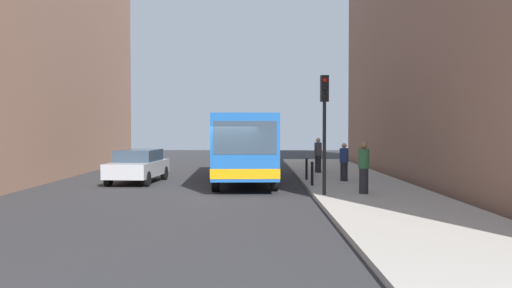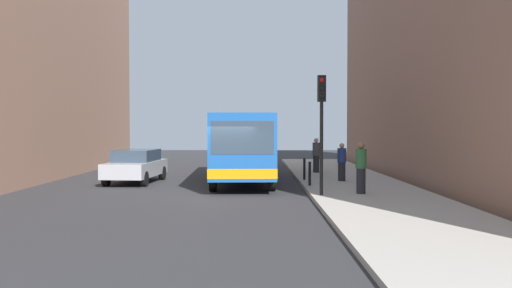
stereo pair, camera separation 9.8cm
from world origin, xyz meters
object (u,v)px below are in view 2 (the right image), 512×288
(pedestrian_mid_sidewalk, at_px, (344,162))
(bus, at_px, (244,144))
(car_beside_bus, at_px, (138,165))
(bollard_mid, at_px, (307,169))
(pedestrian_near_signal, at_px, (363,168))
(car_behind_bus, at_px, (248,154))
(pedestrian_far_sidewalk, at_px, (318,155))
(traffic_light, at_px, (324,112))
(bollard_near, at_px, (312,174))

(pedestrian_mid_sidewalk, bearing_deg, bus, -152.22)
(bus, xyz_separation_m, car_beside_bus, (-4.73, -0.73, -0.94))
(bus, distance_m, bollard_mid, 3.12)
(pedestrian_near_signal, bearing_deg, bus, -79.62)
(car_behind_bus, xyz_separation_m, pedestrian_far_sidewalk, (3.76, -6.43, 0.26))
(traffic_light, relative_size, pedestrian_near_signal, 2.27)
(pedestrian_far_sidewalk, bearing_deg, traffic_light, 129.98)
(car_beside_bus, distance_m, bollard_near, 7.94)
(pedestrian_near_signal, bearing_deg, car_behind_bus, -99.67)
(car_behind_bus, distance_m, bollard_mid, 10.74)
(bollard_near, height_order, pedestrian_near_signal, pedestrian_near_signal)
(bollard_mid, distance_m, pedestrian_near_signal, 5.37)
(car_beside_bus, xyz_separation_m, pedestrian_mid_sidewalk, (9.09, -0.70, 0.18))
(pedestrian_near_signal, bearing_deg, traffic_light, -12.03)
(car_behind_bus, height_order, bollard_near, car_behind_bus)
(bollard_mid, bearing_deg, pedestrian_near_signal, -73.44)
(traffic_light, height_order, pedestrian_far_sidewalk, traffic_light)
(bollard_near, bearing_deg, pedestrian_mid_sidewalk, 49.82)
(car_beside_bus, height_order, bollard_mid, car_beside_bus)
(car_beside_bus, bearing_deg, car_behind_bus, -110.26)
(car_behind_bus, bearing_deg, traffic_light, 98.76)
(bollard_mid, bearing_deg, car_behind_bus, 105.12)
(traffic_light, xyz_separation_m, pedestrian_near_signal, (1.43, 0.34, -1.95))
(pedestrian_near_signal, height_order, pedestrian_far_sidewalk, pedestrian_near_signal)
(pedestrian_near_signal, bearing_deg, bollard_mid, -98.71)
(bus, height_order, car_beside_bus, bus)
(bollard_near, bearing_deg, car_behind_bus, 102.36)
(car_beside_bus, distance_m, car_behind_bus, 11.25)
(car_beside_bus, relative_size, car_behind_bus, 1.02)
(bus, height_order, bollard_mid, bus)
(car_beside_bus, relative_size, bollard_mid, 4.77)
(traffic_light, bearing_deg, pedestrian_near_signal, 13.24)
(pedestrian_mid_sidewalk, bearing_deg, car_behind_bus, 157.80)
(car_beside_bus, bearing_deg, pedestrian_mid_sidewalk, -179.89)
(bus, distance_m, bollard_near, 4.46)
(traffic_light, bearing_deg, car_behind_bus, 100.38)
(bollard_near, relative_size, pedestrian_mid_sidewalk, 0.58)
(car_beside_bus, xyz_separation_m, bollard_near, (7.51, -2.56, -0.16))
(car_behind_bus, height_order, traffic_light, traffic_light)
(bollard_near, distance_m, pedestrian_far_sidewalk, 6.43)
(bus, bearing_deg, bollard_near, 128.65)
(car_beside_bus, xyz_separation_m, traffic_light, (7.61, -5.62, 2.22))
(traffic_light, relative_size, bollard_mid, 4.32)
(pedestrian_mid_sidewalk, height_order, pedestrian_far_sidewalk, pedestrian_far_sidewalk)
(bus, bearing_deg, car_beside_bus, 7.28)
(traffic_light, bearing_deg, bollard_near, 91.88)
(bollard_mid, relative_size, pedestrian_near_signal, 0.53)
(bollard_near, relative_size, bollard_mid, 1.00)
(pedestrian_mid_sidewalk, xyz_separation_m, pedestrian_far_sidewalk, (-0.62, 4.48, 0.08))
(pedestrian_far_sidewalk, bearing_deg, car_beside_bus, 69.27)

